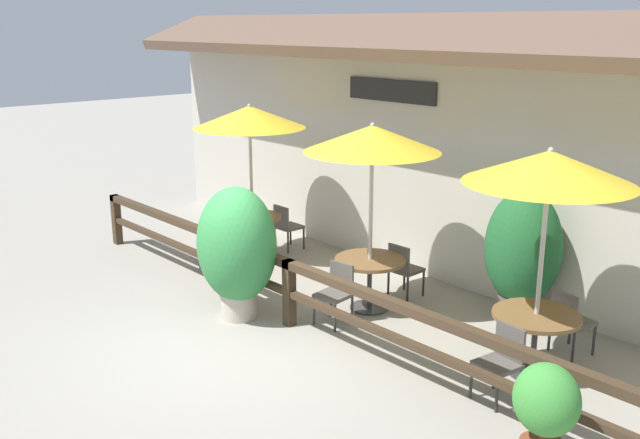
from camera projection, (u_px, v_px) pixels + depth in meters
ground_plane at (228, 347)px, 9.27m from camera, size 60.00×60.00×0.00m
building_facade at (435, 147)px, 11.35m from camera, size 14.28×1.49×4.23m
patio_railing at (289, 278)px, 9.77m from camera, size 10.40×0.14×0.95m
patio_umbrella_near at (250, 117)px, 12.12m from camera, size 1.93×1.93×2.75m
dining_table_near at (252, 224)px, 12.63m from camera, size 1.03×1.03×0.77m
chair_near_streetside at (218, 240)px, 12.18m from camera, size 0.50×0.50×0.85m
chair_near_wallside at (286, 225)px, 13.12m from camera, size 0.42×0.42×0.85m
patio_umbrella_middle at (372, 139)px, 9.85m from camera, size 1.93×1.93×2.75m
dining_table_middle at (370, 269)px, 10.36m from camera, size 1.03×1.03×0.77m
chair_middle_streetside at (336, 291)px, 9.90m from camera, size 0.47×0.47×0.85m
chair_middle_wallside at (404, 267)px, 10.84m from camera, size 0.43×0.43×0.85m
patio_umbrella_far at (549, 168)px, 7.90m from camera, size 1.93×1.93×2.75m
dining_table_far at (536, 326)px, 8.41m from camera, size 1.03×1.03×0.77m
chair_far_streetside at (501, 359)px, 7.88m from camera, size 0.47×0.47×0.85m
chair_far_wallside at (570, 319)px, 8.95m from camera, size 0.50×0.50×0.85m
potted_plant_entrance_palm at (545, 413)px, 6.38m from camera, size 0.61×0.55×1.17m
potted_plant_broad_leaf at (237, 248)px, 9.94m from camera, size 1.20×1.08×1.91m
potted_plant_small_flowering at (523, 252)px, 9.83m from camera, size 1.08×0.97×1.90m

